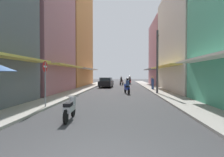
% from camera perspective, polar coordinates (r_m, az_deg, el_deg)
% --- Properties ---
extents(ground_plane, '(101.71, 101.71, 0.00)m').
position_cam_1_polar(ground_plane, '(22.75, 2.09, -3.53)').
color(ground_plane, '#38383A').
extents(sidewalk_left, '(2.01, 54.23, 0.12)m').
position_cam_1_polar(sidewalk_left, '(23.33, -9.24, -3.28)').
color(sidewalk_left, '#ADA89E').
rests_on(sidewalk_left, ground).
extents(sidewalk_right, '(2.01, 54.23, 0.12)m').
position_cam_1_polar(sidewalk_right, '(23.08, 13.54, -3.35)').
color(sidewalk_right, '#9E9991').
rests_on(sidewalk_right, ground).
extents(building_left_mid, '(7.05, 9.30, 16.77)m').
position_cam_1_polar(building_left_mid, '(21.89, -22.60, 18.37)').
color(building_left_mid, '#B7727F').
rests_on(building_left_mid, ground).
extents(building_left_far, '(7.05, 12.84, 16.65)m').
position_cam_1_polar(building_left_far, '(32.40, -13.23, 12.67)').
color(building_left_far, '#D88C4C').
rests_on(building_left_far, ground).
extents(building_right_mid, '(7.05, 12.29, 11.65)m').
position_cam_1_polar(building_right_mid, '(23.21, 24.11, 10.87)').
color(building_right_mid, silver).
rests_on(building_right_mid, ground).
extents(building_right_far, '(7.05, 9.55, 11.08)m').
position_cam_1_polar(building_right_far, '(33.93, 17.36, 7.36)').
color(building_right_far, '#B7727F').
rests_on(building_right_far, ground).
extents(motorbike_white, '(0.77, 1.73, 1.58)m').
position_cam_1_polar(motorbike_white, '(32.80, 2.98, -0.82)').
color(motorbike_white, black).
rests_on(motorbike_white, ground).
extents(motorbike_silver, '(0.55, 1.81, 0.96)m').
position_cam_1_polar(motorbike_silver, '(8.06, -12.84, -8.84)').
color(motorbike_silver, black).
rests_on(motorbike_silver, ground).
extents(motorbike_red, '(0.59, 1.80, 1.58)m').
position_cam_1_polar(motorbike_red, '(35.16, 5.58, -0.68)').
color(motorbike_red, black).
rests_on(motorbike_red, ground).
extents(motorbike_blue, '(0.68, 1.77, 1.58)m').
position_cam_1_polar(motorbike_blue, '(18.40, 4.67, -2.48)').
color(motorbike_blue, black).
rests_on(motorbike_blue, ground).
extents(parked_car, '(1.96, 4.18, 1.45)m').
position_cam_1_polar(parked_car, '(27.10, -1.81, -1.19)').
color(parked_car, black).
rests_on(parked_car, ground).
extents(pedestrian_foreground, '(0.44, 0.44, 1.64)m').
position_cam_1_polar(pedestrian_foreground, '(29.54, 12.32, -0.65)').
color(pedestrian_foreground, '#262628').
rests_on(pedestrian_foreground, ground).
extents(pedestrian_far, '(0.34, 0.34, 1.64)m').
position_cam_1_polar(pedestrian_far, '(22.87, 12.45, -1.48)').
color(pedestrian_far, '#334C8C').
rests_on(pedestrian_far, ground).
extents(utility_pole, '(0.20, 1.20, 6.12)m').
position_cam_1_polar(utility_pole, '(18.19, 13.83, 5.10)').
color(utility_pole, '#4C4C4F').
rests_on(utility_pole, ground).
extents(street_sign_no_entry, '(0.07, 0.60, 2.65)m').
position_cam_1_polar(street_sign_no_entry, '(10.86, -19.95, 0.16)').
color(street_sign_no_entry, gray).
rests_on(street_sign_no_entry, ground).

